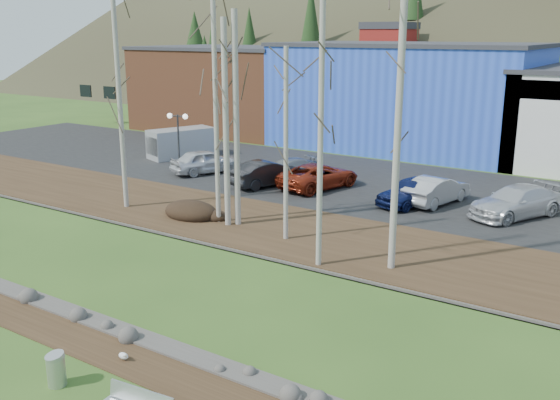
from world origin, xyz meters
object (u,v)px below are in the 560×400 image
Objects in this scene: car_4 at (412,191)px; car_6 at (516,202)px; street_lamp at (178,126)px; car_5 at (436,190)px; car_1 at (268,173)px; van_grey at (179,143)px; car_2 at (319,176)px; litter_bin at (56,371)px; car_0 at (206,161)px; car_3 at (287,169)px; seagull at (124,356)px.

car_6 is at bearing 25.20° from car_4.
street_lamp is 17.02m from car_5.
van_grey is at bearing 0.78° from car_1.
car_5 is 0.86× the size of car_6.
car_2 is 11.24m from car_6.
car_4 is at bearing 86.81° from litter_bin.
car_0 reaches higher than car_2.
car_2 is (2.85, 1.18, -0.03)m from car_1.
litter_bin is 24.36m from car_3.
car_1 is at bearing 110.00° from litter_bin.
litter_bin is 22.75m from car_2.
seagull is 0.09× the size of car_5.
car_5 is at bearing -154.96° from car_6.
car_6 reaches higher than seagull.
car_5 reaches higher than car_3.
car_1 is 11.13m from van_grey.
street_lamp is at bearing 124.94° from litter_bin.
street_lamp is 0.76× the size of van_grey.
car_1 is 10.03m from car_5.
car_3 is (0.05, 2.08, -0.13)m from car_1.
seagull is 21.07m from car_2.
car_2 is at bearing -150.82° from car_6.
car_3 is (-7.62, 23.13, 0.36)m from litter_bin.
car_3 is 14.05m from car_6.
street_lamp is at bearing -147.56° from car_6.
seagull is 0.10× the size of street_lamp.
car_6 is (5.21, 0.79, 0.02)m from car_4.
seagull is 0.08× the size of car_2.
car_1 is at bearing -146.36° from car_6.
car_3 is at bearing -172.26° from car_4.
car_6 reaches higher than car_3.
van_grey reaches higher than car_4.
car_6 is at bearing 74.11° from litter_bin.
street_lamp reaches higher than car_5.
car_4 is (8.88, 0.71, -0.01)m from car_1.
car_1 reaches higher than seagull.
car_2 is 7.06m from car_5.
seagull is 0.09× the size of car_1.
car_1 is 1.02× the size of car_5.
van_grey is (-24.58, 2.18, 0.28)m from car_6.
street_lamp is at bearing -159.81° from car_4.
car_4 is at bearing -143.81° from car_6.
car_4 is 19.61m from van_grey.
seagull is 29.55m from van_grey.
car_1 is at bearing -158.86° from car_4.
car_2 is at bearing -2.81° from street_lamp.
car_0 is 1.05× the size of car_3.
van_grey is at bearing 121.29° from street_lamp.
car_5 is (1.02, 0.97, -0.00)m from car_4.
car_5 is (9.89, 1.68, -0.02)m from car_1.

